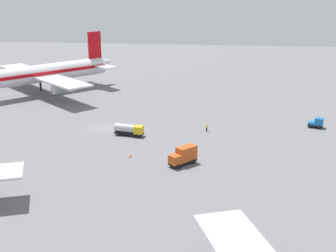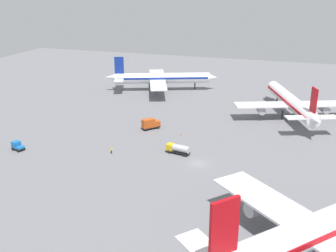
# 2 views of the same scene
# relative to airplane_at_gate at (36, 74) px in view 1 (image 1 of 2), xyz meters

# --- Properties ---
(ground) EXTENTS (288.00, 288.00, 0.00)m
(ground) POSITION_rel_airplane_at_gate_xyz_m (29.32, 27.48, -6.13)
(ground) COLOR slate
(airplane_at_gate) EXTENTS (44.98, 41.86, 16.85)m
(airplane_at_gate) POSITION_rel_airplane_at_gate_xyz_m (0.00, 0.00, 0.00)
(airplane_at_gate) COLOR white
(airplane_at_gate) RESTS_ON ground
(baggage_tug) EXTENTS (2.98, 3.61, 2.30)m
(baggage_tug) POSITION_rel_airplane_at_gate_xyz_m (22.83, 75.42, -4.97)
(baggage_tug) COLOR black
(baggage_tug) RESTS_ON ground
(fuel_truck) EXTENTS (3.14, 6.55, 2.50)m
(fuel_truck) POSITION_rel_airplane_at_gate_xyz_m (33.51, 33.93, -4.74)
(fuel_truck) COLOR black
(fuel_truck) RESTS_ON ground
(catering_truck) EXTENTS (5.44, 5.15, 3.30)m
(catering_truck) POSITION_rel_airplane_at_gate_xyz_m (48.74, 47.20, -4.43)
(catering_truck) COLOR black
(catering_truck) RESTS_ON ground
(ground_crew_worker) EXTENTS (0.53, 0.53, 1.67)m
(ground_crew_worker) POSITION_rel_airplane_at_gate_xyz_m (28.32, 50.55, -5.28)
(ground_crew_worker) COLOR #1E2338
(ground_crew_worker) RESTS_ON ground
(safety_cone_near_gate) EXTENTS (0.44, 0.44, 0.60)m
(safety_cone_near_gate) POSITION_rel_airplane_at_gate_xyz_m (46.49, 36.87, -5.83)
(safety_cone_near_gate) COLOR #EA590C
(safety_cone_near_gate) RESTS_ON ground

